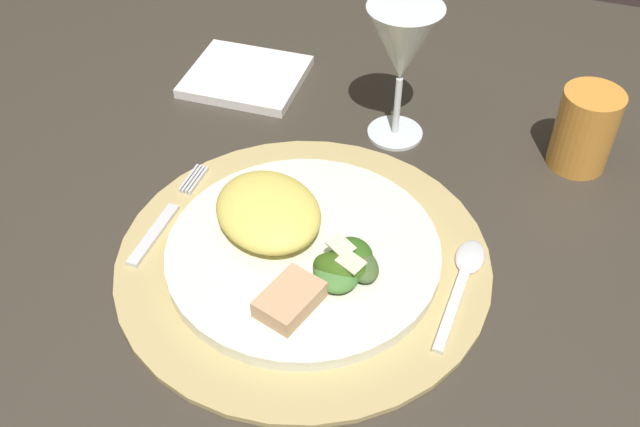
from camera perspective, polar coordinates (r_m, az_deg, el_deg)
dining_table at (r=0.91m, az=-1.80°, el=-4.10°), size 1.47×1.07×0.73m
placemat at (r=0.72m, az=-1.30°, el=-3.56°), size 0.37×0.37×0.01m
dinner_plate at (r=0.72m, az=-1.31°, el=-3.01°), size 0.27×0.27×0.01m
pasta_serving at (r=0.72m, az=-4.05°, el=0.19°), size 0.16×0.15×0.04m
salad_greens at (r=0.68m, az=1.92°, el=-4.04°), size 0.08×0.09×0.03m
bread_piece at (r=0.66m, az=-2.37°, el=-6.69°), size 0.06×0.07×0.02m
fork at (r=0.77m, az=-11.89°, el=-0.32°), size 0.01×0.16×0.00m
spoon at (r=0.72m, az=11.16°, el=-4.56°), size 0.03×0.14×0.01m
napkin at (r=0.97m, az=-5.78°, el=10.54°), size 0.15×0.13×0.01m
wine_glass at (r=0.82m, az=6.42°, el=12.71°), size 0.08×0.08×0.17m
amber_tumbler at (r=0.86m, az=19.88°, el=6.16°), size 0.07×0.07×0.09m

